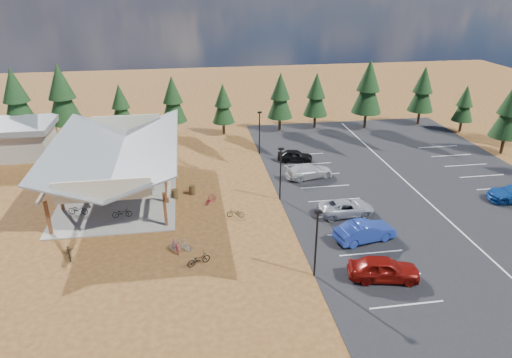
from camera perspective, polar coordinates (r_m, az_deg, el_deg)
name	(u,v)px	position (r m, az deg, el deg)	size (l,w,h in m)	color
ground	(229,213)	(40.50, -3.40, -4.30)	(140.00, 140.00, 0.00)	#5B3118
asphalt_lot	(410,185)	(48.14, 18.69, -0.76)	(27.00, 44.00, 0.04)	black
concrete_pad	(122,187)	(47.14, -16.46, -0.95)	(10.60, 18.60, 0.10)	gray
bike_pavilion	(117,151)	(45.73, -17.01, 3.33)	(11.65, 19.40, 4.97)	#5D2F1A
outbuilding	(5,139)	(59.96, -28.88, 4.39)	(11.00, 7.00, 3.90)	#ADA593
lamp_post_0	(316,239)	(31.31, 7.55, -7.43)	(0.50, 0.25, 5.14)	black
lamp_post_1	(280,170)	(41.66, 3.08, 1.11)	(0.50, 0.25, 5.14)	black
lamp_post_2	(259,130)	(52.72, 0.43, 6.16)	(0.50, 0.25, 5.14)	black
trash_bin_0	(175,194)	(43.52, -10.12, -1.86)	(0.60, 0.60, 0.90)	#433218
trash_bin_1	(192,190)	(44.09, -8.00, -1.35)	(0.60, 0.60, 0.90)	#433218
pine_0	(16,98)	(62.91, -27.81, 8.98)	(4.03, 4.03, 9.38)	#382314
pine_1	(62,94)	(61.28, -23.12, 9.71)	(4.19, 4.19, 9.75)	#382314
pine_2	(121,105)	(60.74, -16.56, 8.83)	(2.98, 2.98, 6.93)	#382314
pine_3	(173,99)	(59.99, -10.36, 9.75)	(3.33, 3.33, 7.75)	#382314
pine_4	(223,104)	(59.62, -4.14, 9.38)	(2.90, 2.90, 6.75)	#382314
pine_5	(280,96)	(60.78, 3.05, 10.34)	(3.36, 3.36, 7.84)	#382314
pine_6	(316,95)	(62.48, 7.53, 10.40)	(3.25, 3.25, 7.57)	#382314
pine_7	(368,87)	(63.31, 13.87, 11.11)	(4.01, 4.01, 9.35)	#382314
pine_8	(423,89)	(67.51, 20.12, 10.48)	(3.48, 3.48, 8.12)	#382314
pine_12	(510,110)	(59.78, 29.21, 7.49)	(3.66, 3.66, 8.52)	#382314
pine_13	(465,104)	(66.49, 24.63, 8.57)	(2.71, 2.71, 6.31)	#382314
bike_0	(78,210)	(42.76, -21.36, -3.58)	(0.62, 1.77, 0.93)	black
bike_1	(84,191)	(45.95, -20.67, -1.41)	(0.51, 1.80, 1.08)	#979AA0
bike_2	(101,172)	(50.12, -18.77, 0.89)	(0.61, 1.74, 0.91)	navy
bike_3	(113,155)	(54.16, -17.45, 2.85)	(0.47, 1.66, 1.00)	maroon
bike_4	(122,213)	(41.05, -16.41, -4.06)	(0.58, 1.67, 0.88)	black
bike_5	(146,188)	(45.13, -13.55, -1.06)	(0.42, 1.50, 0.90)	gray
bike_6	(131,171)	(49.58, -15.31, 1.01)	(0.53, 1.51, 0.80)	navy
bike_7	(152,152)	(53.79, -12.82, 3.29)	(0.52, 1.84, 1.11)	maroon
bike_8	(69,252)	(37.01, -22.36, -8.38)	(0.64, 1.84, 0.97)	black
bike_11	(175,246)	(35.49, -10.04, -8.26)	(0.43, 1.53, 0.92)	maroon
bike_12	(199,259)	(33.73, -7.18, -9.92)	(0.63, 1.81, 0.95)	black
bike_13	(181,245)	(35.39, -9.40, -8.16)	(0.51, 1.79, 1.08)	gray
bike_15	(211,199)	(42.07, -5.69, -2.55)	(0.42, 1.47, 0.89)	maroon
bike_16	(236,213)	(39.64, -2.58, -4.29)	(0.53, 1.52, 0.80)	black
car_0	(384,269)	(33.03, 15.67, -10.74)	(1.95, 4.85, 1.65)	maroon
car_1	(365,231)	(37.06, 13.46, -6.38)	(1.72, 4.92, 1.62)	navy
car_2	(346,208)	(40.61, 11.22, -3.52)	(2.25, 4.87, 1.35)	#A0A1A8
car_3	(309,171)	(47.39, 6.63, 1.01)	(2.02, 4.97, 1.44)	#B7B7B7
car_4	(295,156)	(51.48, 4.89, 2.93)	(1.57, 3.90, 1.33)	black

